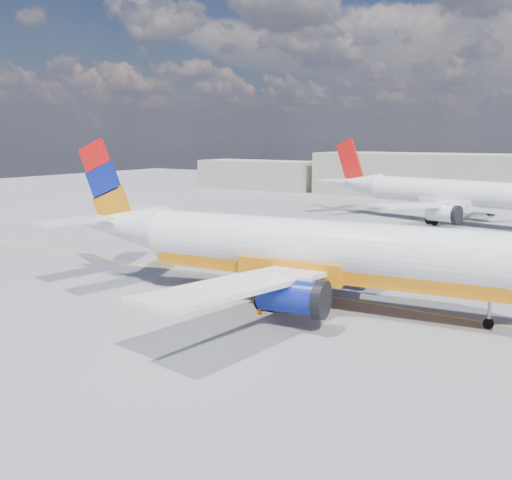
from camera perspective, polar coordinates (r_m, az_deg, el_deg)
The scene contains 7 objects.
ground at distance 40.56m, azimuth -1.54°, elevation -5.48°, with size 240.00×240.00×0.00m, color slate.
taxi_line at distance 42.97m, azimuth 0.75°, elevation -4.57°, with size 70.00×0.15×0.01m, color yellow.
terminal_main at distance 108.68m, azimuth 24.09°, elevation 5.67°, with size 70.00×14.00×8.00m, color #AAA192.
terminal_annex at distance 124.18m, azimuth 0.30°, elevation 6.56°, with size 26.00×10.00×6.00m, color #AAA192.
main_jet at distance 37.88m, azimuth 4.22°, elevation -0.94°, with size 36.24×28.44×10.98m.
second_jet at distance 77.54m, azimuth 18.87°, elevation 4.24°, with size 35.96×27.66×10.85m.
traffic_cone at distance 35.93m, azimuth 0.34°, elevation -7.07°, with size 0.43×0.43×0.61m.
Camera 1 is at (22.26, -32.08, 10.99)m, focal length 40.00 mm.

